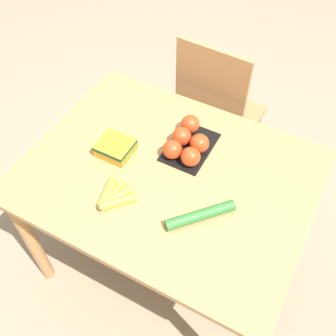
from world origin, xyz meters
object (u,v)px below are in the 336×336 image
(banana_bunch, at_px, (113,197))
(tomato_pack, at_px, (187,143))
(chair, at_px, (216,115))
(carrot_bag, at_px, (115,147))
(cucumber_near, at_px, (200,215))

(banana_bunch, bearing_deg, tomato_pack, 69.64)
(chair, relative_size, banana_bunch, 6.52)
(tomato_pack, distance_m, carrot_bag, 0.31)
(banana_bunch, xyz_separation_m, tomato_pack, (0.14, 0.37, 0.03))
(chair, relative_size, carrot_bag, 7.03)
(tomato_pack, bearing_deg, chair, 97.19)
(chair, height_order, banana_bunch, chair)
(cucumber_near, bearing_deg, chair, 108.23)
(carrot_bag, bearing_deg, tomato_pack, 30.98)
(banana_bunch, height_order, tomato_pack, tomato_pack)
(chair, relative_size, tomato_pack, 3.87)
(chair, height_order, tomato_pack, chair)
(tomato_pack, relative_size, carrot_bag, 1.82)
(chair, relative_size, cucumber_near, 4.39)
(banana_bunch, bearing_deg, chair, 85.31)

